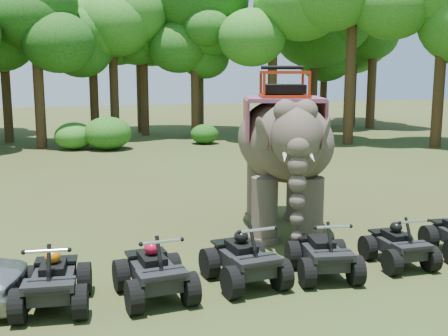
{
  "coord_description": "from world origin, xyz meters",
  "views": [
    {
      "loc": [
        -4.03,
        -11.51,
        4.27
      ],
      "look_at": [
        0.0,
        1.2,
        1.9
      ],
      "focal_mm": 45.0,
      "sensor_mm": 36.0,
      "label": 1
    }
  ],
  "objects_px": {
    "atv_3": "(323,247)",
    "atv_2": "(244,252)",
    "elephant": "(283,150)",
    "atv_0": "(52,273)",
    "atv_4": "(399,240)",
    "atv_1": "(154,264)"
  },
  "relations": [
    {
      "from": "atv_1",
      "to": "atv_4",
      "type": "distance_m",
      "value": 5.44
    },
    {
      "from": "atv_3",
      "to": "atv_1",
      "type": "bearing_deg",
      "value": -169.56
    },
    {
      "from": "atv_0",
      "to": "atv_1",
      "type": "distance_m",
      "value": 1.83
    },
    {
      "from": "atv_1",
      "to": "atv_3",
      "type": "xyz_separation_m",
      "value": [
        3.55,
        0.04,
        -0.02
      ]
    },
    {
      "from": "atv_1",
      "to": "elephant",
      "type": "bearing_deg",
      "value": 35.9
    },
    {
      "from": "elephant",
      "to": "atv_3",
      "type": "bearing_deg",
      "value": -82.24
    },
    {
      "from": "atv_3",
      "to": "atv_2",
      "type": "bearing_deg",
      "value": -173.68
    },
    {
      "from": "atv_1",
      "to": "atv_4",
      "type": "height_order",
      "value": "atv_1"
    },
    {
      "from": "atv_3",
      "to": "atv_4",
      "type": "bearing_deg",
      "value": 12.85
    },
    {
      "from": "atv_0",
      "to": "atv_3",
      "type": "distance_m",
      "value": 5.37
    },
    {
      "from": "atv_0",
      "to": "atv_4",
      "type": "distance_m",
      "value": 7.26
    },
    {
      "from": "atv_0",
      "to": "atv_4",
      "type": "relative_size",
      "value": 1.11
    },
    {
      "from": "elephant",
      "to": "atv_0",
      "type": "bearing_deg",
      "value": -133.55
    },
    {
      "from": "atv_3",
      "to": "atv_4",
      "type": "distance_m",
      "value": 1.89
    },
    {
      "from": "atv_0",
      "to": "atv_2",
      "type": "xyz_separation_m",
      "value": [
        3.67,
        0.04,
        0.01
      ]
    },
    {
      "from": "atv_1",
      "to": "atv_2",
      "type": "height_order",
      "value": "atv_2"
    },
    {
      "from": "atv_0",
      "to": "atv_4",
      "type": "height_order",
      "value": "atv_0"
    },
    {
      "from": "atv_2",
      "to": "atv_1",
      "type": "bearing_deg",
      "value": 178.72
    },
    {
      "from": "atv_0",
      "to": "atv_2",
      "type": "height_order",
      "value": "atv_2"
    },
    {
      "from": "elephant",
      "to": "atv_1",
      "type": "bearing_deg",
      "value": -122.97
    },
    {
      "from": "atv_2",
      "to": "elephant",
      "type": "bearing_deg",
      "value": 50.01
    },
    {
      "from": "atv_0",
      "to": "elephant",
      "type": "bearing_deg",
      "value": 36.8
    }
  ]
}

